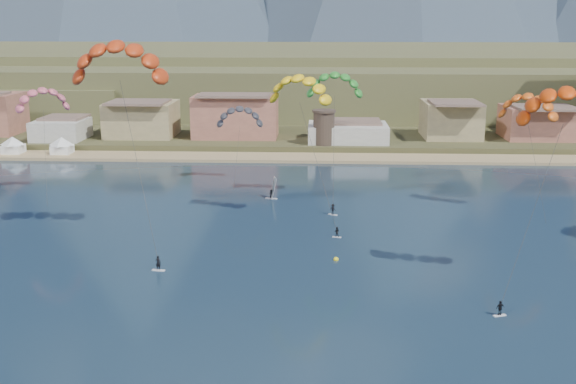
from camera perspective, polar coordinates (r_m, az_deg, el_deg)
The scene contains 15 objects.
ground at distance 65.61m, azimuth -1.36°, elevation -15.34°, with size 2400.00×2400.00×0.00m, color black.
beach at distance 166.24m, azimuth 1.20°, elevation 2.83°, with size 2200.00×12.00×0.90m.
land at distance 617.97m, azimuth 2.35°, elevation 10.86°, with size 2200.00×900.00×4.00m.
foothills at distance 291.07m, azimuth 6.35°, elevation 9.24°, with size 940.00×210.00×18.00m.
town at distance 186.06m, azimuth -11.13°, elevation 6.18°, with size 400.00×24.00×12.00m.
watchtower at distance 173.04m, azimuth 2.94°, elevation 5.31°, with size 5.82×5.82×8.60m.
kitesurfer_red at distance 102.20m, azimuth -13.65°, elevation 10.77°, with size 15.37×16.09×31.56m.
kitesurfer_yellow at distance 110.52m, azimuth 0.97°, elevation 8.71°, with size 12.40×12.90×25.19m.
kitesurfer_orange at distance 87.29m, azimuth 21.66°, elevation 6.92°, with size 14.72×13.14×26.42m.
kitesurfer_green at distance 124.21m, azimuth 3.82°, elevation 8.95°, with size 10.55×12.79×24.30m.
distant_kite_pink at distance 134.32m, azimuth -19.39°, elevation 7.43°, with size 10.36×8.60×21.82m.
distant_kite_dark at distance 139.82m, azimuth -3.96°, elevation 6.43°, with size 10.00×6.44×17.30m.
distant_kite_orange at distance 122.80m, azimuth 19.00°, elevation 6.95°, with size 10.69×8.40×21.91m.
windsurfer at distance 128.42m, azimuth -1.31°, elevation -0.01°, with size 2.37×2.56×3.96m.
buoy at distance 96.39m, azimuth 3.93°, elevation -5.50°, with size 0.69×0.69×0.69m.
Camera 1 is at (4.20, -57.13, 31.98)m, focal length 43.63 mm.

